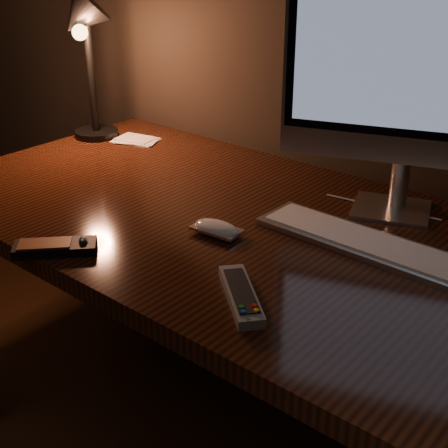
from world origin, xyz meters
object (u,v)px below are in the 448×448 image
Objects in this scene: desk at (282,270)px; mouse at (217,230)px; media_remote at (55,247)px; monitor at (408,69)px; keyboard at (362,241)px; tv_remote at (241,295)px; desk_lamp at (83,39)px.

mouse is (-0.06, -0.16, 0.14)m from desk.
desk is 0.49m from media_remote.
mouse reaches higher than desk.
media_remote is at bearing -145.18° from monitor.
desk is 3.76× the size of keyboard.
desk_lamp is at bearing -164.54° from tv_remote.
mouse is at bearing -144.01° from monitor.
desk_lamp reaches higher than desk.
desk is at bearing 152.41° from tv_remote.
tv_remote reaches higher than keyboard.
desk_lamp reaches higher than mouse.
media_remote reaches higher than desk.
mouse is (-0.21, -0.32, -0.30)m from monitor.
mouse is at bearing -148.63° from keyboard.
desk_lamp is (-0.84, 0.38, 0.27)m from tv_remote.
tv_remote is (0.19, -0.16, 0.00)m from mouse.
tv_remote is (-0.06, -0.30, 0.00)m from keyboard.
mouse is at bearing -110.14° from desk.
monitor is 1.21× the size of keyboard.
media_remote is 0.92× the size of tv_remote.
mouse is 0.67× the size of media_remote.
keyboard is 1.01× the size of desk_lamp.
tv_remote is at bearing -45.15° from mouse.
monitor reaches higher than keyboard.
media_remote is at bearing -36.54° from desk_lamp.
desk is 0.49m from monitor.
mouse is 0.74m from desk_lamp.
monitor is 1.23× the size of desk_lamp.
keyboard is (0.03, -0.18, -0.30)m from monitor.
desk_lamp is at bearing 88.42° from media_remote.
monitor is at bearing 100.30° from keyboard.
monitor is at bearing 15.12° from desk_lamp.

